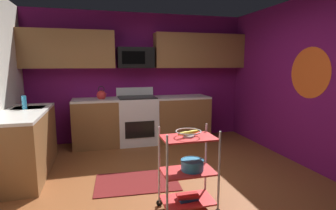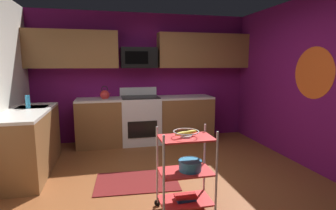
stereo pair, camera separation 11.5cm
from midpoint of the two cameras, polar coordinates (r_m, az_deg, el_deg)
name	(u,v)px [view 1 (the left image)]	position (r m, az deg, el deg)	size (l,w,h in m)	color
floor	(172,190)	(3.55, -0.14, -17.96)	(4.40, 4.80, 0.04)	brown
wall_back	(140,77)	(5.55, -6.65, 5.94)	(4.52, 0.06, 2.60)	#6B1156
wall_right	(323,84)	(4.32, 29.83, 3.98)	(0.06, 4.80, 2.60)	#6B1156
wall_flower_decal	(310,73)	(4.45, 27.68, 6.19)	(0.76, 0.76, 0.00)	#E5591E
counter_run	(108,127)	(4.87, -13.60, -4.62)	(3.55, 2.21, 0.92)	brown
oven_range	(137,120)	(5.32, -7.29, -3.14)	(0.76, 0.65, 1.10)	white
upper_cabinets	(143,50)	(5.37, -6.14, 11.72)	(4.40, 0.33, 0.70)	brown
microwave	(135,58)	(5.31, -7.71, 10.10)	(0.70, 0.39, 0.40)	black
rolling_cart	(188,171)	(2.89, 3.19, -14.11)	(0.62, 0.37, 0.91)	silver
fruit_bowl	(189,133)	(2.76, 3.27, -5.97)	(0.27, 0.27, 0.07)	silver
mixing_bowl_large	(192,165)	(2.88, 4.12, -12.78)	(0.25, 0.25, 0.11)	#338CBF
book_stack	(188,197)	(3.02, 3.14, -19.28)	(0.25, 0.15, 0.05)	#1E4C8C
kettle	(101,95)	(5.19, -14.82, 2.13)	(0.21, 0.18, 0.26)	red
dish_soap_bottle	(24,103)	(4.44, -29.36, 0.47)	(0.06, 0.06, 0.20)	#2D8CBF
floor_rug	(137,182)	(3.73, -7.65, -16.21)	(1.10, 0.70, 0.01)	maroon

